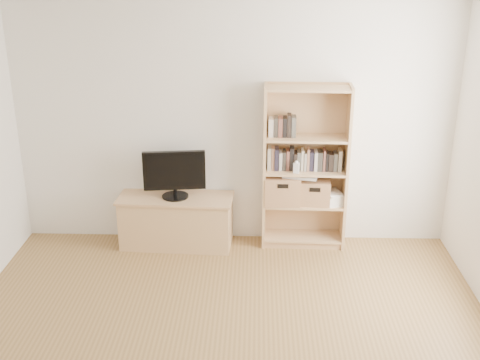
{
  "coord_description": "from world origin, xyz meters",
  "views": [
    {
      "loc": [
        0.24,
        -3.43,
        2.98
      ],
      "look_at": [
        0.08,
        1.9,
        0.9
      ],
      "focal_mm": 45.0,
      "sensor_mm": 36.0,
      "label": 1
    }
  ],
  "objects_px": {
    "baby_monitor": "(296,168)",
    "basket_right": "(314,191)",
    "bookshelf": "(305,168)",
    "basket_left": "(282,189)",
    "television": "(174,175)",
    "tv_stand": "(176,222)",
    "laptop": "(301,175)"
  },
  "relations": [
    {
      "from": "basket_right",
      "to": "bookshelf",
      "type": "bearing_deg",
      "value": 179.64
    },
    {
      "from": "tv_stand",
      "to": "basket_left",
      "type": "distance_m",
      "value": 1.17
    },
    {
      "from": "television",
      "to": "laptop",
      "type": "relative_size",
      "value": 1.83
    },
    {
      "from": "bookshelf",
      "to": "basket_right",
      "type": "relative_size",
      "value": 5.44
    },
    {
      "from": "basket_left",
      "to": "television",
      "type": "bearing_deg",
      "value": -176.84
    },
    {
      "from": "television",
      "to": "baby_monitor",
      "type": "xyz_separation_m",
      "value": [
        1.24,
        -0.03,
        0.1
      ]
    },
    {
      "from": "television",
      "to": "basket_left",
      "type": "distance_m",
      "value": 1.12
    },
    {
      "from": "basket_left",
      "to": "basket_right",
      "type": "bearing_deg",
      "value": -1.67
    },
    {
      "from": "bookshelf",
      "to": "basket_right",
      "type": "bearing_deg",
      "value": -2.6
    },
    {
      "from": "basket_left",
      "to": "basket_right",
      "type": "height_order",
      "value": "basket_left"
    },
    {
      "from": "tv_stand",
      "to": "basket_right",
      "type": "bearing_deg",
      "value": 5.37
    },
    {
      "from": "tv_stand",
      "to": "baby_monitor",
      "type": "xyz_separation_m",
      "value": [
        1.24,
        -0.03,
        0.63
      ]
    },
    {
      "from": "television",
      "to": "baby_monitor",
      "type": "distance_m",
      "value": 1.24
    },
    {
      "from": "television",
      "to": "baby_monitor",
      "type": "relative_size",
      "value": 5.87
    },
    {
      "from": "laptop",
      "to": "basket_left",
      "type": "bearing_deg",
      "value": -170.06
    },
    {
      "from": "bookshelf",
      "to": "laptop",
      "type": "xyz_separation_m",
      "value": [
        -0.04,
        -0.01,
        -0.07
      ]
    },
    {
      "from": "bookshelf",
      "to": "basket_left",
      "type": "relative_size",
      "value": 4.71
    },
    {
      "from": "baby_monitor",
      "to": "basket_right",
      "type": "distance_m",
      "value": 0.36
    },
    {
      "from": "basket_right",
      "to": "laptop",
      "type": "height_order",
      "value": "laptop"
    },
    {
      "from": "laptop",
      "to": "baby_monitor",
      "type": "bearing_deg",
      "value": -110.91
    },
    {
      "from": "tv_stand",
      "to": "laptop",
      "type": "bearing_deg",
      "value": 5.55
    },
    {
      "from": "bookshelf",
      "to": "laptop",
      "type": "relative_size",
      "value": 4.96
    },
    {
      "from": "baby_monitor",
      "to": "basket_right",
      "type": "height_order",
      "value": "baby_monitor"
    },
    {
      "from": "basket_left",
      "to": "basket_right",
      "type": "xyz_separation_m",
      "value": [
        0.33,
        -0.01,
        -0.02
      ]
    },
    {
      "from": "tv_stand",
      "to": "television",
      "type": "relative_size",
      "value": 1.81
    },
    {
      "from": "baby_monitor",
      "to": "tv_stand",
      "type": "bearing_deg",
      "value": -166.72
    },
    {
      "from": "bookshelf",
      "to": "basket_right",
      "type": "xyz_separation_m",
      "value": [
        0.1,
        -0.01,
        -0.25
      ]
    },
    {
      "from": "baby_monitor",
      "to": "basket_left",
      "type": "xyz_separation_m",
      "value": [
        -0.13,
        0.09,
        -0.27
      ]
    },
    {
      "from": "baby_monitor",
      "to": "basket_left",
      "type": "relative_size",
      "value": 0.3
    },
    {
      "from": "tv_stand",
      "to": "television",
      "type": "xyz_separation_m",
      "value": [
        0.0,
        0.0,
        0.54
      ]
    },
    {
      "from": "television",
      "to": "baby_monitor",
      "type": "bearing_deg",
      "value": -8.32
    },
    {
      "from": "basket_right",
      "to": "television",
      "type": "bearing_deg",
      "value": -174.04
    }
  ]
}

